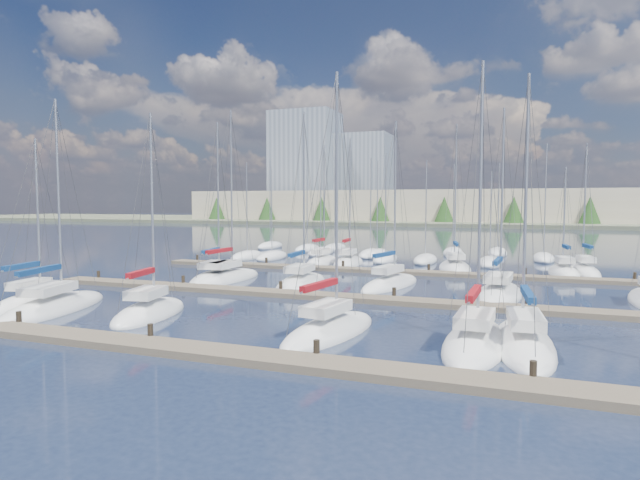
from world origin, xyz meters
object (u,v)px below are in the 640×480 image
(sailboat_d, at_px, (330,331))
(sailboat_o, at_px, (348,263))
(sailboat_j, at_px, (301,283))
(sailboat_p, at_px, (455,268))
(sailboat_k, at_px, (390,284))
(sailboat_c, at_px, (150,313))
(sailboat_q, at_px, (564,273))
(sailboat_b, at_px, (54,308))
(sailboat_e, at_px, (476,343))
(sailboat_r, at_px, (584,272))
(sailboat_n, at_px, (322,262))
(sailboat_h, at_px, (216,279))
(sailboat_a, at_px, (34,302))
(sailboat_f, at_px, (524,343))
(sailboat_l, at_px, (499,294))
(sailboat_i, at_px, (228,278))

(sailboat_d, bearing_deg, sailboat_o, 114.39)
(sailboat_j, height_order, sailboat_p, sailboat_p)
(sailboat_k, distance_m, sailboat_c, 18.06)
(sailboat_q, height_order, sailboat_p, sailboat_p)
(sailboat_o, height_order, sailboat_p, sailboat_p)
(sailboat_d, relative_size, sailboat_b, 1.01)
(sailboat_d, height_order, sailboat_e, sailboat_d)
(sailboat_r, relative_size, sailboat_c, 1.02)
(sailboat_k, xyz_separation_m, sailboat_n, (-10.00, 12.28, 0.01))
(sailboat_c, distance_m, sailboat_p, 30.27)
(sailboat_h, relative_size, sailboat_p, 0.94)
(sailboat_d, relative_size, sailboat_j, 0.95)
(sailboat_p, bearing_deg, sailboat_b, -136.54)
(sailboat_e, distance_m, sailboat_a, 26.23)
(sailboat_p, bearing_deg, sailboat_r, -5.81)
(sailboat_f, bearing_deg, sailboat_q, 77.75)
(sailboat_e, height_order, sailboat_q, sailboat_e)
(sailboat_b, xyz_separation_m, sailboat_j, (9.92, 13.81, 0.01))
(sailboat_r, bearing_deg, sailboat_n, 175.01)
(sailboat_k, distance_m, sailboat_f, 17.29)
(sailboat_l, bearing_deg, sailboat_o, 140.14)
(sailboat_l, relative_size, sailboat_c, 1.11)
(sailboat_o, distance_m, sailboat_k, 14.63)
(sailboat_d, xyz_separation_m, sailboat_n, (-10.62, 27.66, 0.02))
(sailboat_d, bearing_deg, sailboat_q, 74.77)
(sailboat_c, distance_m, sailboat_h, 13.46)
(sailboat_o, xyz_separation_m, sailboat_f, (16.55, -27.28, -0.01))
(sailboat_o, distance_m, sailboat_j, 14.54)
(sailboat_p, xyz_separation_m, sailboat_f, (5.89, -26.75, -0.01))
(sailboat_r, bearing_deg, sailboat_i, -158.85)
(sailboat_l, xyz_separation_m, sailboat_c, (-17.98, -13.12, 0.01))
(sailboat_h, relative_size, sailboat_f, 1.07)
(sailboat_k, height_order, sailboat_r, sailboat_k)
(sailboat_b, height_order, sailboat_a, sailboat_b)
(sailboat_k, relative_size, sailboat_n, 1.01)
(sailboat_e, distance_m, sailboat_f, 2.06)
(sailboat_i, xyz_separation_m, sailboat_r, (27.48, 14.76, 0.00))
(sailboat_j, distance_m, sailboat_f, 20.27)
(sailboat_e, bearing_deg, sailboat_b, -176.95)
(sailboat_a, bearing_deg, sailboat_i, 55.34)
(sailboat_a, height_order, sailboat_h, sailboat_h)
(sailboat_b, xyz_separation_m, sailboat_q, (29.11, 27.54, 0.01))
(sailboat_q, relative_size, sailboat_n, 0.78)
(sailboat_o, relative_size, sailboat_k, 1.04)
(sailboat_o, xyz_separation_m, sailboat_j, (0.81, -14.52, -0.01))
(sailboat_b, relative_size, sailboat_c, 1.09)
(sailboat_l, height_order, sailboat_q, sailboat_l)
(sailboat_i, height_order, sailboat_f, sailboat_i)
(sailboat_d, bearing_deg, sailboat_b, -170.47)
(sailboat_a, bearing_deg, sailboat_j, 35.59)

